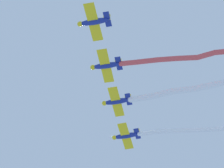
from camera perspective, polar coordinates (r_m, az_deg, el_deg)
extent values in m
ellipsoid|color=navy|center=(81.18, 1.60, -5.69)|extent=(4.12, 1.79, 0.83)
sphere|color=yellow|center=(81.46, 0.27, -5.89)|extent=(0.85, 0.85, 0.70)
ellipsoid|color=black|center=(81.46, 1.25, -5.58)|extent=(1.11, 0.78, 0.44)
cube|color=yellow|center=(81.12, 1.51, -5.76)|extent=(2.77, 6.04, 0.11)
cube|color=navy|center=(81.02, 2.78, -5.46)|extent=(1.31, 2.42, 0.09)
cube|color=yellow|center=(81.32, 2.71, -5.25)|extent=(0.92, 0.33, 1.14)
cylinder|color=white|center=(80.83, 4.21, -5.31)|extent=(3.49, 1.32, 0.79)
cylinder|color=white|center=(80.64, 6.64, -5.09)|extent=(3.60, 1.29, 1.08)
cylinder|color=white|center=(80.38, 9.02, -5.00)|extent=(3.36, 1.35, 1.14)
cylinder|color=white|center=(80.18, 11.38, -4.87)|extent=(3.50, 1.41, 1.13)
sphere|color=white|center=(80.90, 3.01, -5.49)|extent=(0.68, 0.68, 0.68)
sphere|color=white|center=(80.80, 5.41, -5.14)|extent=(0.68, 0.68, 0.68)
sphere|color=white|center=(80.53, 7.88, -5.05)|extent=(0.68, 0.68, 0.68)
sphere|color=white|center=(80.27, 10.17, -4.95)|extent=(0.68, 0.68, 0.68)
ellipsoid|color=navy|center=(76.35, 0.56, -1.91)|extent=(4.13, 1.71, 0.83)
sphere|color=yellow|center=(76.62, -0.85, -2.13)|extent=(0.84, 0.84, 0.70)
ellipsoid|color=black|center=(76.64, 0.19, -1.81)|extent=(1.11, 0.76, 0.44)
cube|color=yellow|center=(76.28, 0.46, -1.99)|extent=(2.66, 6.04, 0.11)
cube|color=navy|center=(76.20, 1.82, -1.69)|extent=(1.27, 2.41, 0.09)
cube|color=yellow|center=(76.52, 1.75, -1.48)|extent=(0.92, 0.31, 1.14)
cylinder|color=white|center=(75.75, 3.24, -1.53)|extent=(3.41, 1.82, 1.16)
cylinder|color=white|center=(75.16, 5.50, -1.08)|extent=(3.11, 1.94, 1.04)
cylinder|color=white|center=(74.78, 7.69, -0.68)|extent=(3.11, 1.58, 1.12)
cylinder|color=white|center=(74.72, 9.87, -0.34)|extent=(3.01, 1.58, 0.98)
cylinder|color=white|center=(74.52, 12.00, 0.14)|extent=(3.07, 2.08, 1.28)
sphere|color=white|center=(76.08, 2.06, -1.71)|extent=(0.88, 0.88, 0.88)
sphere|color=white|center=(75.45, 4.43, -1.34)|extent=(0.88, 0.88, 0.88)
sphere|color=white|center=(74.90, 6.58, -0.82)|extent=(0.88, 0.88, 0.88)
sphere|color=white|center=(74.68, 8.80, -0.55)|extent=(0.88, 0.88, 0.88)
sphere|color=white|center=(74.79, 10.94, -0.13)|extent=(0.88, 0.88, 0.88)
ellipsoid|color=navy|center=(71.45, -0.60, 2.04)|extent=(4.13, 1.61, 0.83)
sphere|color=yellow|center=(71.71, -2.12, 1.84)|extent=(0.83, 0.83, 0.70)
ellipsoid|color=black|center=(71.75, -1.00, 2.15)|extent=(1.10, 0.74, 0.44)
cube|color=yellow|center=(71.38, -0.71, 1.97)|extent=(2.51, 6.04, 0.11)
cube|color=navy|center=(71.32, 0.74, 2.27)|extent=(1.21, 2.40, 0.09)
cube|color=yellow|center=(71.67, 0.67, 2.48)|extent=(0.92, 0.29, 1.14)
cylinder|color=#DB4C4C|center=(71.00, 1.87, 2.33)|extent=(2.36, 1.18, 0.92)
cylinder|color=#DB4C4C|center=(70.46, 3.89, 2.54)|extent=(3.07, 1.53, 1.22)
cylinder|color=#DB4C4C|center=(70.03, 6.10, 2.73)|extent=(2.75, 1.18, 0.95)
cylinder|color=#DB4C4C|center=(69.74, 8.26, 2.85)|extent=(2.87, 1.31, 1.24)
cylinder|color=#DB4C4C|center=(69.38, 10.28, 3.15)|extent=(2.46, 1.63, 0.89)
cylinder|color=#DB4C4C|center=(69.06, 12.21, 3.49)|extent=(2.64, 1.42, 1.23)
sphere|color=#DB4C4C|center=(71.20, 1.00, 2.24)|extent=(0.70, 0.70, 0.70)
sphere|color=#DB4C4C|center=(70.82, 2.74, 2.41)|extent=(0.70, 0.70, 0.70)
sphere|color=#DB4C4C|center=(70.13, 5.04, 2.66)|extent=(0.70, 0.70, 0.70)
sphere|color=#DB4C4C|center=(69.95, 7.17, 2.80)|extent=(0.70, 0.70, 0.70)
sphere|color=#DB4C4C|center=(69.56, 9.36, 2.89)|extent=(0.70, 0.70, 0.70)
sphere|color=#DB4C4C|center=(69.23, 11.20, 3.40)|extent=(0.70, 0.70, 0.70)
ellipsoid|color=navy|center=(67.47, -1.93, 6.85)|extent=(4.13, 1.67, 0.83)
sphere|color=yellow|center=(67.77, -3.53, 6.58)|extent=(0.84, 0.84, 0.70)
ellipsoid|color=black|center=(67.80, -2.34, 6.93)|extent=(1.11, 0.75, 0.44)
cube|color=yellow|center=(67.40, -2.05, 6.78)|extent=(2.60, 6.04, 0.11)
cube|color=navy|center=(67.31, -0.51, 7.11)|extent=(1.24, 2.41, 0.09)
cube|color=yellow|center=(67.68, -0.57, 7.31)|extent=(0.92, 0.30, 1.14)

